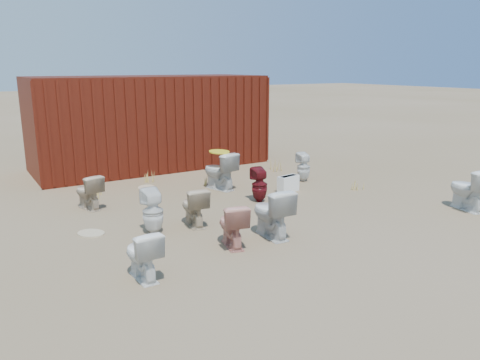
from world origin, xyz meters
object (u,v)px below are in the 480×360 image
toilet_front_a (142,254)px  toilet_back_beige_left (88,192)px  toilet_front_e (469,189)px  shipping_container (150,122)px  toilet_back_beige_right (194,206)px  toilet_front_pink (232,225)px  toilet_back_e (304,167)px  loose_tank (288,184)px  toilet_front_c (271,213)px  toilet_back_a (153,211)px  toilet_back_yellowlid (219,171)px  toilet_front_maroon (259,185)px

toilet_front_a → toilet_back_beige_left: bearing=-95.4°
toilet_front_e → toilet_back_beige_left: 7.18m
shipping_container → toilet_back_beige_left: shipping_container is taller
toilet_front_e → toilet_back_beige_right: 5.16m
toilet_front_pink → toilet_back_e: (3.53, 2.65, -0.00)m
loose_tank → toilet_front_c: bearing=-143.0°
toilet_back_a → toilet_back_yellowlid: size_ratio=0.90×
shipping_container → loose_tank: bearing=-69.8°
toilet_front_c → toilet_back_beige_right: bearing=-52.9°
toilet_front_e → loose_tank: (-2.08, 2.82, -0.23)m
toilet_back_beige_right → loose_tank: (2.72, 0.92, -0.16)m
toilet_front_maroon → toilet_front_e: size_ratio=0.86×
toilet_front_c → loose_tank: size_ratio=1.61×
toilet_back_a → toilet_back_e: size_ratio=1.10×
toilet_front_c → toilet_back_beige_right: toilet_front_c is taller
toilet_front_pink → toilet_front_c: 0.73m
shipping_container → toilet_front_a: 7.14m
toilet_front_e → toilet_back_beige_right: bearing=-9.4°
toilet_back_a → toilet_back_yellowlid: (2.29, 1.89, 0.04)m
toilet_back_beige_right → toilet_back_e: (3.60, 1.50, 0.00)m
toilet_back_e → toilet_back_a: bearing=28.7°
toilet_front_maroon → toilet_back_yellowlid: size_ratio=0.84×
toilet_back_e → toilet_front_e: bearing=119.0°
toilet_front_c → toilet_front_e: (4.00, -0.76, 0.00)m
toilet_front_pink → toilet_back_beige_left: size_ratio=1.02×
toilet_front_a → toilet_back_a: (0.73, 1.50, 0.04)m
toilet_front_pink → toilet_back_e: size_ratio=1.00×
toilet_front_a → toilet_front_c: 2.30m
toilet_back_beige_left → loose_tank: 4.12m
toilet_front_e → toilet_back_a: toilet_front_e is taller
toilet_front_a → toilet_front_e: bearing=174.3°
toilet_back_a → toilet_back_e: (4.34, 1.51, -0.03)m
toilet_back_yellowlid → toilet_front_pink: bearing=48.4°
toilet_front_a → toilet_back_beige_left: 3.43m
toilet_front_e → toilet_back_yellowlid: bearing=-37.2°
shipping_container → toilet_front_maroon: size_ratio=8.67×
toilet_front_pink → toilet_front_c: bearing=-165.2°
toilet_front_pink → toilet_back_yellowlid: (1.48, 3.04, 0.07)m
toilet_front_maroon → toilet_front_e: toilet_front_e is taller
toilet_front_a → toilet_front_pink: 1.58m
toilet_back_a → toilet_back_e: bearing=-159.8°
toilet_front_c → toilet_back_beige_right: (-0.80, 1.14, -0.06)m
toilet_front_maroon → loose_tank: toilet_front_maroon is taller
toilet_back_beige_right → toilet_back_e: bearing=-150.7°
toilet_front_pink → loose_tank: (2.65, 2.07, -0.17)m
shipping_container → toilet_front_maroon: 4.55m
toilet_back_beige_left → shipping_container: bearing=-143.0°
toilet_back_yellowlid → toilet_back_beige_left: bearing=-16.2°
toilet_front_maroon → toilet_front_e: bearing=148.0°
toilet_back_yellowlid → toilet_front_c: bearing=60.4°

